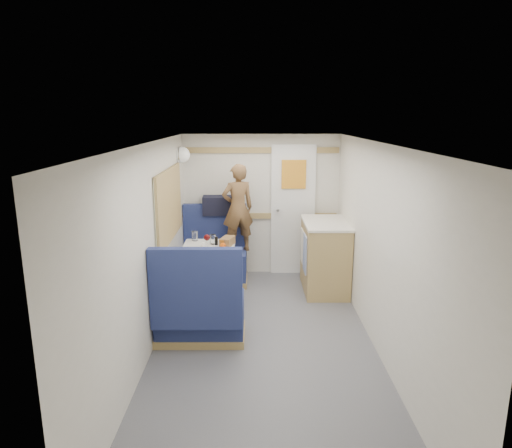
{
  "coord_description": "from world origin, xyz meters",
  "views": [
    {
      "loc": [
        -0.09,
        -4.13,
        2.25
      ],
      "look_at": [
        -0.08,
        0.9,
        1.05
      ],
      "focal_mm": 32.0,
      "sensor_mm": 36.0,
      "label": 1
    }
  ],
  "objects_px": {
    "dinette_table": "(208,262)",
    "tumbler_mid": "(195,236)",
    "person": "(238,208)",
    "cheese_block": "(205,255)",
    "salt_grinder": "(203,246)",
    "dome_light": "(182,155)",
    "tumbler_left": "(185,253)",
    "pepper_grinder": "(216,241)",
    "bench_far": "(214,260)",
    "tumbler_right": "(213,239)",
    "duffel_bag": "(222,205)",
    "bread_loaf": "(227,241)",
    "beer_glass": "(222,244)",
    "galley_counter": "(325,256)",
    "wine_glass": "(207,238)",
    "orange_fruit": "(223,246)",
    "bench_near": "(200,313)",
    "tray": "(219,255)"
  },
  "relations": [
    {
      "from": "salt_grinder",
      "to": "tray",
      "type": "bearing_deg",
      "value": -49.24
    },
    {
      "from": "wine_glass",
      "to": "tumbler_mid",
      "type": "bearing_deg",
      "value": 119.35
    },
    {
      "from": "galley_counter",
      "to": "pepper_grinder",
      "type": "distance_m",
      "value": 1.46
    },
    {
      "from": "dinette_table",
      "to": "person",
      "type": "xyz_separation_m",
      "value": [
        0.33,
        0.84,
        0.48
      ]
    },
    {
      "from": "dome_light",
      "to": "tumbler_mid",
      "type": "xyz_separation_m",
      "value": [
        0.2,
        -0.48,
        -0.97
      ]
    },
    {
      "from": "wine_glass",
      "to": "orange_fruit",
      "type": "bearing_deg",
      "value": -17.62
    },
    {
      "from": "duffel_bag",
      "to": "cheese_block",
      "type": "height_order",
      "value": "duffel_bag"
    },
    {
      "from": "person",
      "to": "cheese_block",
      "type": "xyz_separation_m",
      "value": [
        -0.32,
        -1.17,
        -0.29
      ]
    },
    {
      "from": "dome_light",
      "to": "bread_loaf",
      "type": "bearing_deg",
      "value": -47.99
    },
    {
      "from": "duffel_bag",
      "to": "salt_grinder",
      "type": "height_order",
      "value": "duffel_bag"
    },
    {
      "from": "bench_far",
      "to": "tumbler_right",
      "type": "bearing_deg",
      "value": -85.9
    },
    {
      "from": "orange_fruit",
      "to": "salt_grinder",
      "type": "bearing_deg",
      "value": 178.1
    },
    {
      "from": "dome_light",
      "to": "salt_grinder",
      "type": "height_order",
      "value": "dome_light"
    },
    {
      "from": "salt_grinder",
      "to": "dome_light",
      "type": "bearing_deg",
      "value": 111.88
    },
    {
      "from": "tumbler_left",
      "to": "salt_grinder",
      "type": "relative_size",
      "value": 1.29
    },
    {
      "from": "person",
      "to": "galley_counter",
      "type": "bearing_deg",
      "value": 146.37
    },
    {
      "from": "galley_counter",
      "to": "salt_grinder",
      "type": "height_order",
      "value": "galley_counter"
    },
    {
      "from": "salt_grinder",
      "to": "galley_counter",
      "type": "bearing_deg",
      "value": 20.46
    },
    {
      "from": "person",
      "to": "duffel_bag",
      "type": "distance_m",
      "value": 0.36
    },
    {
      "from": "tray",
      "to": "cheese_block",
      "type": "xyz_separation_m",
      "value": [
        -0.14,
        -0.09,
        0.03
      ]
    },
    {
      "from": "bread_loaf",
      "to": "tumbler_mid",
      "type": "bearing_deg",
      "value": 153.64
    },
    {
      "from": "dinette_table",
      "to": "cheese_block",
      "type": "height_order",
      "value": "cheese_block"
    },
    {
      "from": "orange_fruit",
      "to": "pepper_grinder",
      "type": "relative_size",
      "value": 0.64
    },
    {
      "from": "tumbler_mid",
      "to": "pepper_grinder",
      "type": "height_order",
      "value": "tumbler_mid"
    },
    {
      "from": "dinette_table",
      "to": "tumbler_mid",
      "type": "bearing_deg",
      "value": 117.4
    },
    {
      "from": "dinette_table",
      "to": "bread_loaf",
      "type": "xyz_separation_m",
      "value": [
        0.22,
        0.17,
        0.2
      ]
    },
    {
      "from": "bench_far",
      "to": "tumbler_mid",
      "type": "relative_size",
      "value": 8.69
    },
    {
      "from": "dome_light",
      "to": "tumbler_right",
      "type": "bearing_deg",
      "value": -55.06
    },
    {
      "from": "galley_counter",
      "to": "orange_fruit",
      "type": "height_order",
      "value": "galley_counter"
    },
    {
      "from": "bench_near",
      "to": "person",
      "type": "xyz_separation_m",
      "value": [
        0.33,
        1.71,
        0.74
      ]
    },
    {
      "from": "person",
      "to": "cheese_block",
      "type": "bearing_deg",
      "value": 55.66
    },
    {
      "from": "dome_light",
      "to": "cheese_block",
      "type": "bearing_deg",
      "value": -71.16
    },
    {
      "from": "beer_glass",
      "to": "duffel_bag",
      "type": "bearing_deg",
      "value": 93.63
    },
    {
      "from": "dinette_table",
      "to": "bread_loaf",
      "type": "relative_size",
      "value": 3.91
    },
    {
      "from": "tray",
      "to": "duffel_bag",
      "type": "bearing_deg",
      "value": 92.26
    },
    {
      "from": "cheese_block",
      "to": "bread_loaf",
      "type": "relative_size",
      "value": 0.41
    },
    {
      "from": "dome_light",
      "to": "bread_loaf",
      "type": "relative_size",
      "value": 0.85
    },
    {
      "from": "dinette_table",
      "to": "tumbler_mid",
      "type": "distance_m",
      "value": 0.47
    },
    {
      "from": "pepper_grinder",
      "to": "bench_near",
      "type": "bearing_deg",
      "value": -95.02
    },
    {
      "from": "duffel_bag",
      "to": "salt_grinder",
      "type": "xyz_separation_m",
      "value": [
        -0.14,
        -1.13,
        -0.26
      ]
    },
    {
      "from": "pepper_grinder",
      "to": "salt_grinder",
      "type": "distance_m",
      "value": 0.24
    },
    {
      "from": "duffel_bag",
      "to": "tray",
      "type": "distance_m",
      "value": 1.39
    },
    {
      "from": "duffel_bag",
      "to": "tumbler_mid",
      "type": "xyz_separation_m",
      "value": [
        -0.29,
        -0.75,
        -0.25
      ]
    },
    {
      "from": "dome_light",
      "to": "bread_loaf",
      "type": "distance_m",
      "value": 1.34
    },
    {
      "from": "tumbler_mid",
      "to": "dome_light",
      "type": "bearing_deg",
      "value": 112.38
    },
    {
      "from": "bench_near",
      "to": "tray",
      "type": "bearing_deg",
      "value": 76.24
    },
    {
      "from": "duffel_bag",
      "to": "orange_fruit",
      "type": "bearing_deg",
      "value": -87.69
    },
    {
      "from": "bench_near",
      "to": "tumbler_mid",
      "type": "bearing_deg",
      "value": 98.91
    },
    {
      "from": "pepper_grinder",
      "to": "salt_grinder",
      "type": "height_order",
      "value": "pepper_grinder"
    },
    {
      "from": "beer_glass",
      "to": "pepper_grinder",
      "type": "relative_size",
      "value": 0.91
    }
  ]
}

